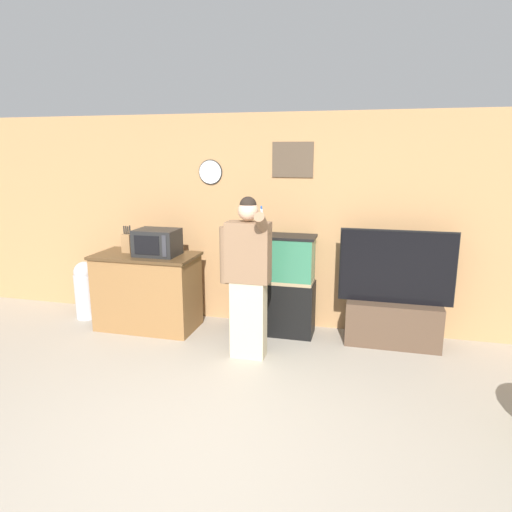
% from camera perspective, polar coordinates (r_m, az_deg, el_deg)
% --- Properties ---
extents(ground_plane, '(18.00, 18.00, 0.00)m').
position_cam_1_polar(ground_plane, '(3.65, -7.86, -23.29)').
color(ground_plane, gray).
extents(wall_back_paneled, '(10.00, 0.08, 2.60)m').
position_cam_1_polar(wall_back_paneled, '(5.63, 2.23, 4.28)').
color(wall_back_paneled, '#A87A4C').
rests_on(wall_back_paneled, ground_plane).
extents(counter_island, '(1.24, 0.66, 0.94)m').
position_cam_1_polar(counter_island, '(5.80, -13.41, -4.28)').
color(counter_island, brown).
rests_on(counter_island, ground_plane).
extents(microwave, '(0.50, 0.38, 0.31)m').
position_cam_1_polar(microwave, '(5.56, -12.25, 1.68)').
color(microwave, black).
rests_on(microwave, counter_island).
extents(knife_block, '(0.11, 0.11, 0.33)m').
position_cam_1_polar(knife_block, '(5.82, -15.77, 1.64)').
color(knife_block, olive).
rests_on(knife_block, counter_island).
extents(aquarium_on_stand, '(0.96, 0.37, 1.20)m').
position_cam_1_polar(aquarium_on_stand, '(5.45, 2.25, -3.58)').
color(aquarium_on_stand, black).
rests_on(aquarium_on_stand, ground_plane).
extents(tv_on_stand, '(1.25, 0.40, 1.32)m').
position_cam_1_polar(tv_on_stand, '(5.40, 16.82, -6.66)').
color(tv_on_stand, '#4C3828').
rests_on(tv_on_stand, ground_plane).
extents(person_standing, '(0.54, 0.41, 1.71)m').
position_cam_1_polar(person_standing, '(4.72, -1.08, -2.50)').
color(person_standing, '#BCAD89').
rests_on(person_standing, ground_plane).
extents(trash_bin, '(0.29, 0.29, 0.76)m').
position_cam_1_polar(trash_bin, '(6.39, -20.49, -3.89)').
color(trash_bin, '#B7B7BC').
rests_on(trash_bin, ground_plane).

